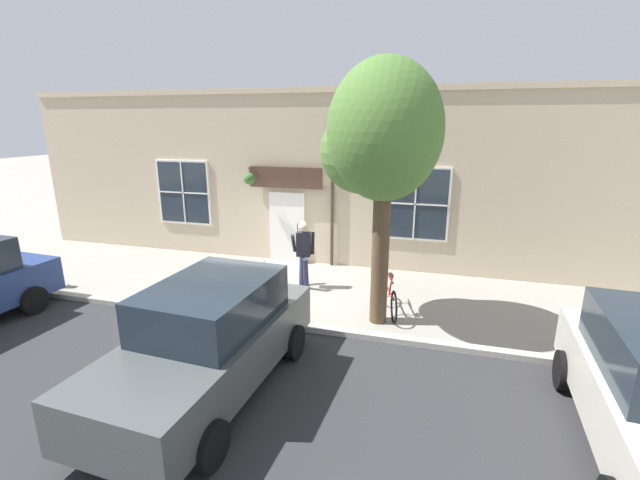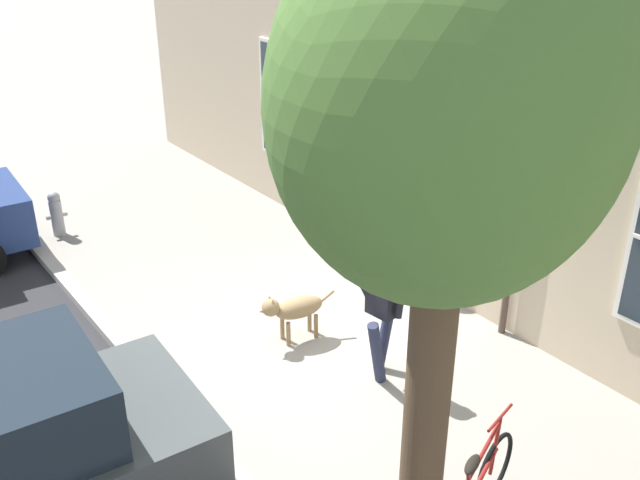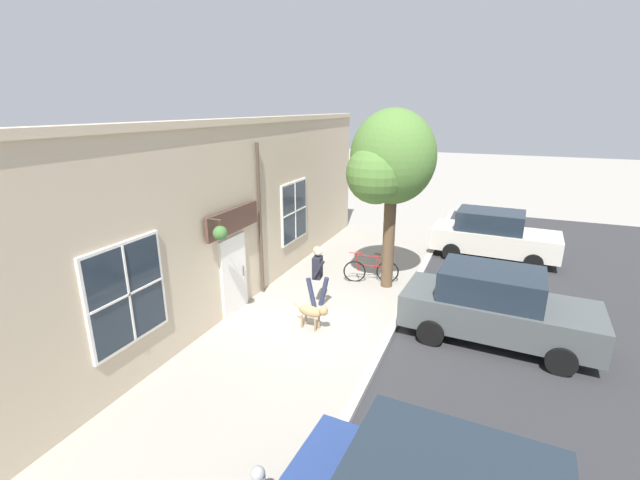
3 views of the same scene
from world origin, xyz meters
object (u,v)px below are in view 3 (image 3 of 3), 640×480
object	(u,v)px
street_tree_by_curb	(389,163)
leaning_bicycle	(371,270)
dog_on_leash	(313,312)
parked_car_mid_block	(496,306)
parked_car_far_end	(493,235)
pedestrian_walking	(318,271)

from	to	relation	value
street_tree_by_curb	leaning_bicycle	size ratio (longest dim) A/B	3.18
street_tree_by_curb	leaning_bicycle	bearing A→B (deg)	150.97
dog_on_leash	street_tree_by_curb	size ratio (longest dim) A/B	0.20
parked_car_mid_block	parked_car_far_end	xyz separation A→B (m)	(-0.21, 6.14, 0.00)
pedestrian_walking	parked_car_mid_block	world-z (taller)	parked_car_mid_block
leaning_bicycle	pedestrian_walking	bearing A→B (deg)	-111.29
dog_on_leash	parked_car_far_end	world-z (taller)	parked_car_far_end
parked_car_mid_block	parked_car_far_end	size ratio (longest dim) A/B	1.00
street_tree_by_curb	parked_car_far_end	bearing A→B (deg)	53.94
parked_car_far_end	dog_on_leash	bearing A→B (deg)	-118.37
pedestrian_walking	parked_car_mid_block	xyz separation A→B (m)	(4.52, -0.06, -0.17)
street_tree_by_curb	parked_car_mid_block	size ratio (longest dim) A/B	1.20
street_tree_by_curb	leaning_bicycle	world-z (taller)	street_tree_by_curb
pedestrian_walking	parked_car_mid_block	distance (m)	4.53
pedestrian_walking	leaning_bicycle	world-z (taller)	pedestrian_walking
pedestrian_walking	parked_car_far_end	bearing A→B (deg)	54.61
pedestrian_walking	parked_car_mid_block	size ratio (longest dim) A/B	0.40
street_tree_by_curb	parked_car_far_end	xyz separation A→B (m)	(2.98, 4.09, -2.91)
street_tree_by_curb	pedestrian_walking	bearing A→B (deg)	-123.98
leaning_bicycle	parked_car_far_end	bearing A→B (deg)	48.06
pedestrian_walking	street_tree_by_curb	distance (m)	3.64
pedestrian_walking	parked_car_mid_block	bearing A→B (deg)	-0.79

